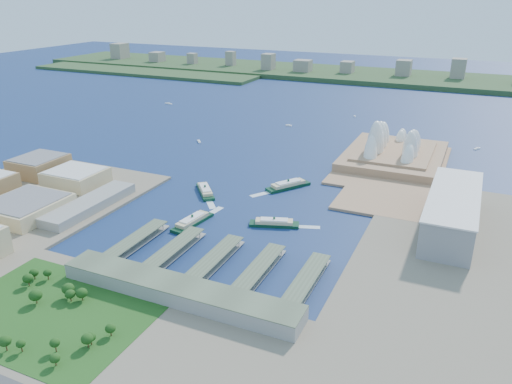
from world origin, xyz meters
The scene contains 21 objects.
ground centered at (0.00, 0.00, 0.00)m, with size 3000.00×3000.00×0.00m, color #101F4B.
south_land centered at (0.00, -210.00, 1.50)m, with size 720.00×180.00×3.00m, color #786E5C.
east_land centered at (240.00, -50.00, 1.50)m, with size 240.00×500.00×3.00m, color #786E5C.
peninsula centered at (107.50, 260.00, 1.50)m, with size 135.00×220.00×3.00m, color #9F7857.
far_shore centered at (0.00, 980.00, 6.00)m, with size 2200.00×260.00×12.00m, color #2D4926.
opera_house centered at (105.00, 280.00, 32.00)m, with size 134.00×180.00×58.00m, color white, non-canonical shape.
toaster_building centered at (195.00, 80.00, 20.50)m, with size 45.00×155.00×35.00m, color gray.
west_buildings centered at (-250.00, -70.00, 16.50)m, with size 200.00×280.00×27.00m, color #937249, non-canonical shape.
ferry_wharves centered at (14.00, -75.00, 4.65)m, with size 184.00×90.00×9.30m, color #4D5A44, non-canonical shape.
terminal_building centered at (15.00, -135.00, 9.00)m, with size 200.00×28.00×12.00m, color gray.
park centered at (-60.00, -190.00, 11.00)m, with size 150.00×110.00×16.00m, color #194714, non-canonical shape.
far_skyline centered at (0.00, 960.00, 39.50)m, with size 1900.00×140.00×55.00m, color gray, non-canonical shape.
ferry_a centered at (-76.98, 66.50, 4.94)m, with size 13.29×52.21×9.87m, color #0D361F, non-canonical shape.
ferry_b centered at (6.63, 122.93, 5.43)m, with size 14.63×57.48×10.87m, color #0D361F, non-canonical shape.
ferry_c centered at (-46.80, -12.53, 5.15)m, with size 13.88×54.52×10.31m, color #0D361F, non-canonical shape.
ferry_d centered at (31.08, 18.52, 4.77)m, with size 12.84×50.43×9.54m, color #0D361F, non-canonical shape.
boat_a centered at (-192.16, 248.50, 1.44)m, with size 3.74×14.95×2.88m, color white, non-canonical shape.
boat_b centered at (-98.50, 400.56, 1.50)m, with size 3.89×11.10×3.00m, color white, non-canonical shape.
boat_c centered at (210.28, 387.94, 1.48)m, with size 3.84×13.15×2.96m, color white, non-canonical shape.
boat_d centered at (-395.32, 468.65, 1.45)m, with size 3.75×17.14×2.89m, color white, non-canonical shape.
boat_e centered at (-9.20, 518.47, 1.15)m, with size 2.99×9.40×2.31m, color white, non-canonical shape.
Camera 1 is at (203.00, -406.97, 222.77)m, focal length 35.00 mm.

